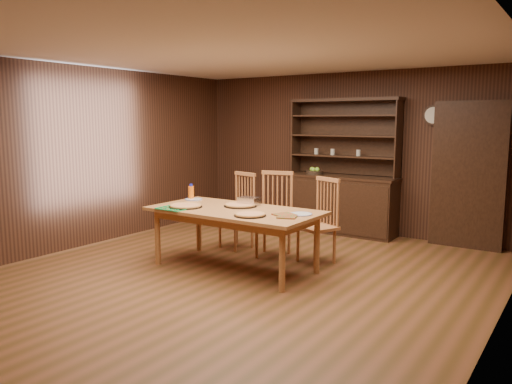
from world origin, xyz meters
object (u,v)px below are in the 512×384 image
Objects in this scene: dining_table at (235,215)px; chair_center at (275,211)px; chair_right at (321,218)px; china_hutch at (341,197)px; juice_bottle at (191,192)px; chair_left at (240,208)px.

chair_center reaches higher than dining_table.
dining_table is 1.92× the size of chair_right.
dining_table is (-0.23, -2.60, 0.08)m from china_hutch.
juice_bottle is (-1.18, -2.32, 0.25)m from china_hutch.
chair_left is 0.78m from juice_bottle.
juice_bottle is (-1.69, -0.61, 0.26)m from chair_right.
dining_table is at bearing -44.78° from chair_left.
chair_center is 1.18m from juice_bottle.
china_hutch is 1.79m from chair_right.
chair_center is (-0.17, -1.75, 0.01)m from china_hutch.
china_hutch is at bearing 69.21° from chair_center.
chair_right is (0.51, -1.71, -0.01)m from china_hutch.
chair_left is (-0.58, 0.91, -0.10)m from dining_table.
juice_bottle is (-0.37, -0.64, 0.27)m from chair_left.
china_hutch is 1.76m from chair_center.
juice_bottle reaches higher than dining_table.
china_hutch is 1.03× the size of dining_table.
chair_left is at bearing 159.00° from chair_center.
chair_right is at bearing 11.42° from chair_left.
chair_center is 0.68m from chair_right.
china_hutch is 2.61m from juice_bottle.
juice_bottle is at bearing -138.09° from chair_right.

